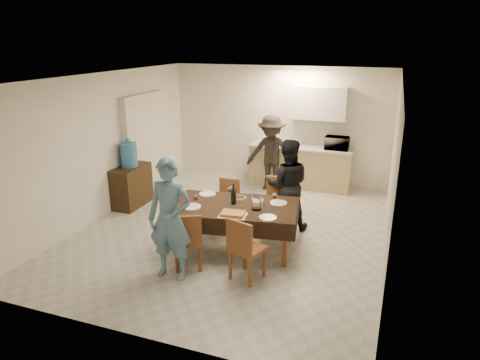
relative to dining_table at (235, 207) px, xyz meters
The scene contains 33 objects.
floor 1.01m from the dining_table, 113.93° to the left, with size 5.00×6.00×0.02m, color #AEAFAA.
ceiling 2.03m from the dining_table, 113.93° to the left, with size 5.00×6.00×0.02m, color white.
wall_back 3.73m from the dining_table, 94.62° to the left, with size 5.00×0.02×2.60m, color silver.
wall_front 2.43m from the dining_table, 97.23° to the right, with size 5.00×0.02×2.60m, color silver.
wall_left 2.94m from the dining_table, 166.58° to the left, with size 0.02×6.00×2.60m, color silver.
wall_right 2.38m from the dining_table, 16.85° to the left, with size 0.02×6.00×2.60m, color silver.
stub_partition 3.31m from the dining_table, 145.49° to the left, with size 0.15×1.40×2.10m, color silver.
kitchen_base_cabinet 3.37m from the dining_table, 84.81° to the left, with size 2.20×0.60×0.86m, color tan.
kitchen_worktop 3.37m from the dining_table, 84.81° to the left, with size 2.24×0.64×0.05m, color #A2A39D.
upper_cabinet 3.72m from the dining_table, 80.18° to the left, with size 1.20×0.34×0.70m, color silver.
dining_table is the anchor object (origin of this frame).
chair_near_left 0.96m from the dining_table, 118.38° to the right, with size 0.53×0.55×0.47m.
chair_near_right 0.96m from the dining_table, 61.73° to the right, with size 0.52×0.53×0.49m.
chair_far_left 0.83m from the dining_table, 123.85° to the left, with size 0.38×0.38×0.45m.
chair_far_right 0.81m from the dining_table, 55.68° to the left, with size 0.45×0.45×0.52m.
console 2.80m from the dining_table, 157.52° to the left, with size 0.43×0.87×0.80m, color #2F200F.
water_jug 2.81m from the dining_table, 157.52° to the left, with size 0.31×0.31×0.47m, color #3B8BCE.
wine_bottle 0.21m from the dining_table, 135.00° to the left, with size 0.08×0.08×0.33m, color black, non-canonical shape.
water_pitcher 0.38m from the dining_table, ahead, with size 0.14×0.14×0.22m, color white.
savoury_tart 0.40m from the dining_table, 75.26° to the right, with size 0.39×0.29×0.05m, color gold.
salad_bowl 0.36m from the dining_table, 30.96° to the left, with size 0.17×0.17×0.07m, color silver.
mushroom_dish 0.29m from the dining_table, 100.12° to the left, with size 0.22×0.22×0.04m, color silver.
wine_glass_a 0.62m from the dining_table, 155.56° to the right, with size 0.09×0.09×0.20m, color white, non-canonical shape.
wine_glass_b 0.62m from the dining_table, 24.44° to the left, with size 0.08×0.08×0.18m, color white, non-canonical shape.
wine_glass_c 0.38m from the dining_table, 123.69° to the left, with size 0.08×0.08×0.18m, color white, non-canonical shape.
plate_near_left 0.67m from the dining_table, 153.43° to the right, with size 0.29×0.29×0.02m, color silver.
plate_near_right 0.67m from the dining_table, 26.57° to the right, with size 0.25×0.25×0.01m, color silver.
plate_far_left 0.67m from the dining_table, 153.43° to the left, with size 0.27×0.27×0.02m, color silver.
plate_far_right 0.67m from the dining_table, 26.57° to the left, with size 0.26×0.26×0.02m, color silver.
microwave 3.53m from the dining_table, 72.24° to the left, with size 0.49×0.33×0.27m, color silver.
person_near 1.20m from the dining_table, 117.65° to the right, with size 0.63×0.41×1.72m, color #557C9B.
person_far 1.19m from the dining_table, 62.35° to the left, with size 0.77×0.60×1.59m, color black.
person_kitchen 2.91m from the dining_table, 94.99° to the left, with size 1.06×0.61×1.64m, color black.
Camera 1 is at (2.41, -6.37, 3.17)m, focal length 32.00 mm.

